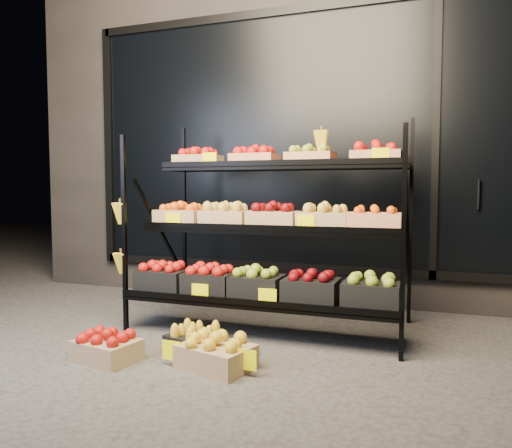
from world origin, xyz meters
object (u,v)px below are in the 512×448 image
at_px(floor_crate_midleft, 195,340).
at_px(floor_crate_midright, 216,353).
at_px(display_rack, 268,229).
at_px(floor_crate_left, 106,346).

relative_size(floor_crate_midleft, floor_crate_midright, 0.84).
bearing_deg(floor_crate_midright, floor_crate_midleft, 154.72).
xyz_separation_m(floor_crate_midleft, floor_crate_midright, (0.25, -0.21, 0.01)).
distance_m(display_rack, floor_crate_midright, 1.16).
xyz_separation_m(display_rack, floor_crate_midright, (-0.02, -0.94, -0.69)).
bearing_deg(floor_crate_left, display_rack, 65.91).
bearing_deg(floor_crate_midright, floor_crate_left, -156.64).
bearing_deg(floor_crate_midleft, display_rack, 86.62).
height_order(display_rack, floor_crate_midright, display_rack).
height_order(display_rack, floor_crate_left, display_rack).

